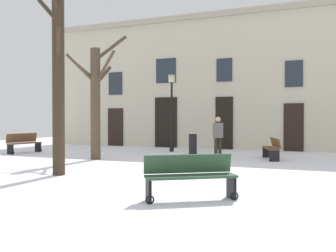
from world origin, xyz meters
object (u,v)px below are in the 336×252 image
at_px(tree_right_of_center, 58,73).
at_px(person_crossing_plaza, 218,135).
at_px(streetlamp, 172,104).
at_px(bench_back_to_back_right, 190,176).
at_px(bench_near_lamp, 24,143).
at_px(bench_far_corner, 272,148).
at_px(litter_bin, 193,144).
at_px(tree_near_facade, 96,99).

height_order(tree_right_of_center, person_crossing_plaza, tree_right_of_center).
distance_m(streetlamp, bench_back_to_back_right, 11.33).
xyz_separation_m(streetlamp, bench_near_lamp, (-6.07, -3.42, -1.85)).
bearing_deg(bench_back_to_back_right, tree_right_of_center, 125.07).
bearing_deg(bench_near_lamp, bench_far_corner, -73.98).
distance_m(litter_bin, bench_back_to_back_right, 9.73).
bearing_deg(tree_right_of_center, person_crossing_plaza, 67.13).
distance_m(bench_near_lamp, person_crossing_plaza, 9.05).
relative_size(litter_bin, bench_near_lamp, 0.52).
bearing_deg(bench_near_lamp, person_crossing_plaza, -72.02).
xyz_separation_m(litter_bin, bench_near_lamp, (-7.50, -2.44, 0.02)).
distance_m(tree_near_facade, bench_back_to_back_right, 8.46).
xyz_separation_m(streetlamp, person_crossing_plaza, (2.83, -1.82, -1.39)).
bearing_deg(person_crossing_plaza, tree_right_of_center, -145.97).
distance_m(bench_near_lamp, bench_far_corner, 11.20).
xyz_separation_m(tree_near_facade, streetlamp, (1.37, 4.50, -0.06)).
bearing_deg(litter_bin, tree_right_of_center, -100.71).
xyz_separation_m(bench_near_lamp, bench_far_corner, (11.09, 1.61, -0.03)).
bearing_deg(bench_far_corner, litter_bin, -121.11).
distance_m(tree_right_of_center, bench_back_to_back_right, 5.45).
bearing_deg(tree_right_of_center, bench_back_to_back_right, -20.23).
bearing_deg(streetlamp, bench_near_lamp, -150.57).
bearing_deg(tree_near_facade, bench_back_to_back_right, -43.65).
relative_size(tree_right_of_center, bench_far_corner, 3.14).
bearing_deg(litter_bin, tree_near_facade, -128.56).
height_order(tree_near_facade, bench_back_to_back_right, tree_near_facade).
bearing_deg(litter_bin, streetlamp, 145.48).
xyz_separation_m(tree_right_of_center, bench_back_to_back_right, (4.58, -1.69, -2.43)).
xyz_separation_m(streetlamp, bench_back_to_back_right, (4.59, -10.19, -1.86)).
distance_m(streetlamp, bench_near_lamp, 7.21).
height_order(streetlamp, person_crossing_plaza, streetlamp).
height_order(bench_near_lamp, person_crossing_plaza, person_crossing_plaza).
bearing_deg(bench_near_lamp, streetlamp, -52.79).
xyz_separation_m(tree_right_of_center, litter_bin, (1.42, 7.51, -2.44)).
bearing_deg(tree_right_of_center, bench_near_lamp, 140.15).
bearing_deg(litter_bin, bench_back_to_back_right, -71.06).
distance_m(streetlamp, bench_far_corner, 5.66).
bearing_deg(bench_near_lamp, litter_bin, -64.23).
height_order(bench_back_to_back_right, person_crossing_plaza, person_crossing_plaza).
bearing_deg(bench_far_corner, tree_near_facade, -85.27).
distance_m(bench_far_corner, person_crossing_plaza, 2.24).
bearing_deg(tree_right_of_center, litter_bin, 79.29).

